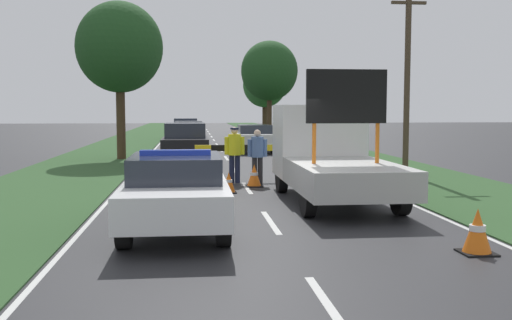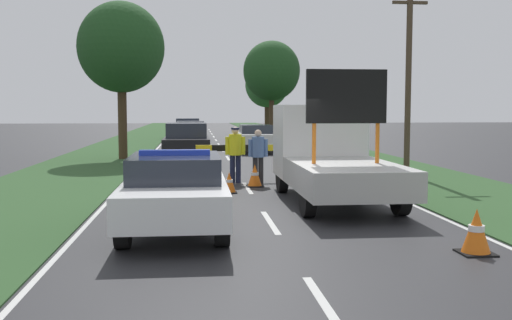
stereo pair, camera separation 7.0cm
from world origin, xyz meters
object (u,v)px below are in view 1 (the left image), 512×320
Objects in this scene: traffic_cone_centre_front at (193,181)px; queued_car_van_white at (254,138)px; police_car at (176,189)px; traffic_cone_near_police at (254,176)px; pedestrian_civilian at (257,152)px; road_barrier at (243,151)px; traffic_cone_behind_barrier at (229,183)px; police_officer at (235,150)px; roadside_tree_near_right at (269,71)px; utility_pole at (407,77)px; queued_car_hatch_blue at (186,129)px; work_truck at (328,154)px; roadside_tree_mid_left at (265,85)px; queued_car_sedan_black at (185,143)px; traffic_cone_near_truck at (477,231)px; traffic_cone_lane_edge at (150,174)px; roadside_tree_near_left at (119,48)px; queued_car_suv_grey at (188,133)px.

traffic_cone_centre_front is 15.28m from queued_car_van_white.
traffic_cone_near_police is (2.11, 6.02, -0.44)m from police_car.
pedestrian_civilian is at bearing 38.41° from traffic_cone_centre_front.
road_barrier is 2.89m from traffic_cone_behind_barrier.
police_officer is (1.61, 7.01, 0.26)m from police_car.
road_barrier reaches higher than traffic_cone_near_police.
utility_pole is at bearing -88.55° from roadside_tree_near_right.
queued_car_hatch_blue is (-3.70, 12.56, 0.06)m from queued_car_van_white.
roadside_tree_near_right is (3.08, 35.33, 4.25)m from work_truck.
police_officer is 0.27× the size of roadside_tree_mid_left.
traffic_cone_centre_front is 0.15× the size of queued_car_sedan_black.
roadside_tree_mid_left reaches higher than traffic_cone_behind_barrier.
traffic_cone_near_truck is 1.26× the size of traffic_cone_behind_barrier.
roadside_tree_mid_left reaches higher than traffic_cone_near_truck.
traffic_cone_lane_edge is (-2.60, 0.24, -0.74)m from police_officer.
traffic_cone_near_truck is (2.52, -8.95, -0.61)m from pedestrian_civilian.
pedestrian_civilian reaches higher than queued_car_van_white.
traffic_cone_lane_edge is 35.13m from roadside_tree_mid_left.
police_officer reaches higher than traffic_cone_near_police.
queued_car_hatch_blue is (-2.06, 24.94, -0.14)m from road_barrier.
police_officer is at bearing -63.46° from roadside_tree_near_left.
work_truck reaches higher than police_car.
utility_pole reaches higher than queued_car_suv_grey.
roadside_tree_near_left is at bearing 97.13° from police_car.
utility_pole is at bearing 149.29° from queued_car_sedan_black.
queued_car_hatch_blue is 0.57× the size of roadside_tree_near_left.
traffic_cone_lane_edge is 25.23m from queued_car_hatch_blue.
police_officer is 19.28m from queued_car_suv_grey.
utility_pole reaches higher than pedestrian_civilian.
roadside_tree_near_right is at bearing -82.18° from police_officer.
traffic_cone_behind_barrier is 8.29m from queued_car_sedan_black.
police_officer is 0.37× the size of queued_car_suv_grey.
queued_car_suv_grey is at bearing 92.10° from queued_car_hatch_blue.
traffic_cone_centre_front is 1.00m from traffic_cone_behind_barrier.
pedestrian_civilian is 6.15m from utility_pole.
utility_pole is at bearing 25.63° from traffic_cone_centre_front.
traffic_cone_near_police is at bearing -88.95° from pedestrian_civilian.
police_car is at bearing 90.24° from queued_car_hatch_blue.
traffic_cone_centre_front is at bearing -150.04° from traffic_cone_near_police.
traffic_cone_near_truck is at bearing -92.83° from roadside_tree_near_right.
pedestrian_civilian is at bearing -12.52° from traffic_cone_lane_edge.
pedestrian_civilian is 11.40m from roadside_tree_near_left.
police_car is at bearing -105.36° from road_barrier.
queued_car_hatch_blue is at bearing 90.93° from traffic_cone_centre_front.
queued_car_sedan_black is at bearing 91.95° from traffic_cone_centre_front.
queued_car_sedan_black is 19.51m from queued_car_hatch_blue.
work_truck is 8.97× the size of traffic_cone_centre_front.
work_truck is at bearing -22.74° from traffic_cone_centre_front.
utility_pole reaches higher than traffic_cone_behind_barrier.
police_officer is 2.71m from traffic_cone_lane_edge.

